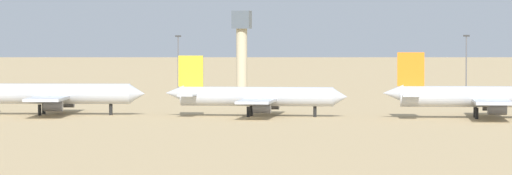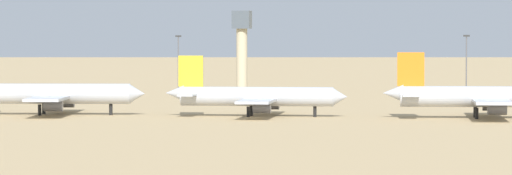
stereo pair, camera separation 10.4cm
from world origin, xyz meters
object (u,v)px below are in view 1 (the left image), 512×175
object	(u,v)px
parked_jet_orange_4	(482,97)
control_tower	(242,43)
parked_jet_orange_2	(47,94)
parked_jet_yellow_3	(255,97)
light_pole_west	(466,61)
light_pole_mid	(178,58)

from	to	relation	value
parked_jet_orange_4	control_tower	xyz separation A→B (m)	(-72.43, 122.61, 9.92)
parked_jet_orange_2	parked_jet_orange_4	xyz separation A→B (m)	(92.68, 2.68, -0.07)
parked_jet_yellow_3	control_tower	bearing A→B (deg)	99.29
parked_jet_orange_4	light_pole_west	world-z (taller)	light_pole_west
light_pole_west	light_pole_mid	world-z (taller)	light_pole_west
parked_jet_orange_2	light_pole_west	world-z (taller)	light_pole_west
control_tower	light_pole_mid	bearing A→B (deg)	146.12
parked_jet_orange_2	control_tower	xyz separation A→B (m)	(20.25, 125.29, 9.85)
control_tower	light_pole_mid	distance (m)	27.47
control_tower	parked_jet_orange_2	bearing A→B (deg)	-99.18
parked_jet_orange_4	light_pole_mid	xyz separation A→B (m)	(-94.88, 137.68, 5.03)
parked_jet_orange_2	parked_jet_orange_4	world-z (taller)	parked_jet_orange_2
control_tower	light_pole_mid	xyz separation A→B (m)	(-22.44, 15.07, -4.90)
control_tower	parked_jet_yellow_3	bearing A→B (deg)	-78.60
parked_jet_yellow_3	parked_jet_orange_4	world-z (taller)	parked_jet_orange_4
parked_jet_yellow_3	light_pole_west	world-z (taller)	light_pole_west
parked_jet_orange_4	parked_jet_orange_2	bearing A→B (deg)	176.92
light_pole_mid	parked_jet_orange_4	bearing A→B (deg)	-55.43
control_tower	light_pole_mid	size ratio (longest dim) A/B	1.44
parked_jet_orange_4	control_tower	distance (m)	142.76
parked_jet_orange_4	parked_jet_yellow_3	bearing A→B (deg)	176.32
control_tower	light_pole_west	world-z (taller)	control_tower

